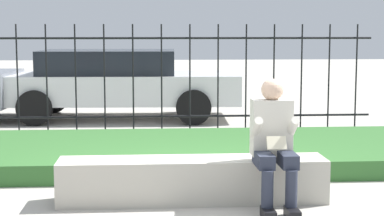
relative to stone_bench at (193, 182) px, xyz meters
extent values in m
plane|color=#A8A399|center=(0.00, 0.00, -0.19)|extent=(60.00, 60.00, 0.00)
cube|color=#B7B2A3|center=(0.00, 0.00, 0.02)|extent=(2.63, 0.48, 0.43)
cube|color=gray|center=(0.00, 0.00, -0.15)|extent=(2.53, 0.44, 0.08)
cube|color=black|center=(0.64, -0.64, -0.15)|extent=(0.11, 0.26, 0.09)
cylinder|color=#282D3D|center=(0.64, -0.58, 0.07)|extent=(0.11, 0.11, 0.34)
cube|color=#282D3D|center=(0.64, -0.37, 0.30)|extent=(0.15, 0.42, 0.13)
cube|color=black|center=(0.86, -0.64, -0.15)|extent=(0.11, 0.26, 0.09)
cylinder|color=#282D3D|center=(0.86, -0.58, 0.07)|extent=(0.11, 0.11, 0.34)
cube|color=#282D3D|center=(0.86, -0.37, 0.30)|extent=(0.15, 0.42, 0.13)
cube|color=beige|center=(0.75, -0.16, 0.57)|extent=(0.38, 0.24, 0.54)
sphere|color=#DBB293|center=(0.75, -0.18, 0.93)|extent=(0.21, 0.21, 0.21)
cylinder|color=beige|center=(0.57, -0.32, 0.59)|extent=(0.08, 0.29, 0.24)
cylinder|color=beige|center=(0.92, -0.32, 0.59)|extent=(0.08, 0.29, 0.24)
cube|color=beige|center=(0.75, -0.42, 0.46)|extent=(0.18, 0.09, 0.13)
cube|color=#33662D|center=(0.00, 1.98, -0.08)|extent=(8.11, 2.55, 0.23)
cylinder|color=black|center=(0.00, 3.67, 0.17)|extent=(6.11, 0.03, 0.03)
cylinder|color=black|center=(0.00, 3.67, 1.37)|extent=(6.11, 0.03, 0.03)
cylinder|color=black|center=(-2.40, 3.67, 0.70)|extent=(0.02, 0.02, 1.78)
cylinder|color=black|center=(-1.97, 3.67, 0.70)|extent=(0.02, 0.02, 1.78)
cylinder|color=black|center=(-1.53, 3.67, 0.70)|extent=(0.02, 0.02, 1.78)
cylinder|color=black|center=(-1.09, 3.67, 0.70)|extent=(0.02, 0.02, 1.78)
cylinder|color=black|center=(-0.66, 3.67, 0.70)|extent=(0.02, 0.02, 1.78)
cylinder|color=black|center=(-0.22, 3.67, 0.70)|extent=(0.02, 0.02, 1.78)
cylinder|color=black|center=(0.21, 3.67, 0.70)|extent=(0.02, 0.02, 1.78)
cylinder|color=black|center=(0.65, 3.67, 0.70)|extent=(0.02, 0.02, 1.78)
cylinder|color=black|center=(1.09, 3.67, 0.70)|extent=(0.02, 0.02, 1.78)
cylinder|color=black|center=(1.52, 3.67, 0.70)|extent=(0.02, 0.02, 1.78)
cylinder|color=black|center=(1.96, 3.67, 0.70)|extent=(0.02, 0.02, 1.78)
cylinder|color=black|center=(2.40, 3.67, 0.70)|extent=(0.02, 0.02, 1.78)
cylinder|color=black|center=(2.83, 3.67, 0.70)|extent=(0.02, 0.02, 1.78)
cube|color=silver|center=(-1.00, 6.07, 0.40)|extent=(4.61, 1.96, 0.54)
cube|color=black|center=(-1.18, 6.07, 0.89)|extent=(2.56, 1.67, 0.44)
cylinder|color=black|center=(0.38, 5.14, 0.13)|extent=(0.64, 0.22, 0.63)
cylinder|color=black|center=(0.44, 6.89, 0.13)|extent=(0.64, 0.22, 0.63)
cylinder|color=black|center=(-2.44, 5.25, 0.13)|extent=(0.64, 0.22, 0.63)
cylinder|color=black|center=(-2.37, 7.00, 0.13)|extent=(0.64, 0.22, 0.63)
camera|label=1|loc=(-0.44, -6.18, 1.50)|focal=60.00mm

